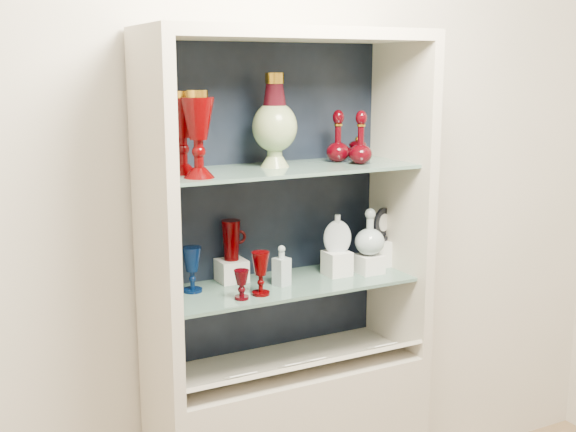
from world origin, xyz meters
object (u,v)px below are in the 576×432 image
pedestal_lamp_right (198,134)px  ruby_pitcher (231,240)px  lidded_bowl (358,148)px  cameo_medallion (383,224)px  pedestal_lamp_left (182,133)px  cobalt_goblet (192,270)px  ruby_decanter_b (338,135)px  ruby_goblet_small (242,285)px  flat_flask (337,233)px  ruby_decanter_a (361,134)px  clear_square_bottle (282,265)px  clear_round_decanter (370,233)px  enamel_urn (275,120)px  ruby_goblet_tall (261,274)px

pedestal_lamp_right → ruby_pitcher: 0.49m
lidded_bowl → cameo_medallion: 0.32m
pedestal_lamp_left → cobalt_goblet: 0.48m
ruby_decanter_b → lidded_bowl: (0.09, 0.01, -0.06)m
ruby_goblet_small → flat_flask: (0.43, 0.10, 0.11)m
ruby_decanter_a → ruby_pitcher: bearing=160.0°
ruby_decanter_a → flat_flask: (-0.06, 0.05, -0.37)m
ruby_goblet_small → clear_square_bottle: (0.19, 0.08, 0.02)m
pedestal_lamp_right → ruby_pitcher: pedestal_lamp_right is taller
pedestal_lamp_left → cobalt_goblet: bearing=48.3°
clear_round_decanter → cameo_medallion: clear_round_decanter is taller
cobalt_goblet → clear_square_bottle: (0.31, -0.07, -0.01)m
enamel_urn → ruby_pitcher: bearing=149.5°
ruby_goblet_tall → ruby_goblet_small: bearing=-169.6°
cobalt_goblet → cameo_medallion: 0.78m
clear_square_bottle → clear_round_decanter: size_ratio=0.87×
ruby_pitcher → clear_square_bottle: size_ratio=1.00×
ruby_decanter_a → clear_square_bottle: ruby_decanter_a is taller
ruby_goblet_small → clear_square_bottle: 0.21m
clear_square_bottle → clear_round_decanter: clear_round_decanter is taller
lidded_bowl → enamel_urn: bearing=-177.8°
pedestal_lamp_right → ruby_pitcher: bearing=46.7°
pedestal_lamp_right → ruby_goblet_tall: 0.53m
ruby_pitcher → ruby_goblet_small: bearing=-107.0°
ruby_goblet_small → lidded_bowl: bearing=14.6°
cobalt_goblet → cameo_medallion: cameo_medallion is taller
pedestal_lamp_left → flat_flask: 0.70m
enamel_urn → ruby_decanter_b: (0.26, 0.01, -0.06)m
lidded_bowl → clear_round_decanter: size_ratio=0.54×
lidded_bowl → flat_flask: size_ratio=0.63×
pedestal_lamp_right → flat_flask: pedestal_lamp_right is taller
pedestal_lamp_left → clear_square_bottle: size_ratio=1.84×
ruby_decanter_b → cobalt_goblet: 0.72m
pedestal_lamp_right → ruby_decanter_a: 0.63m
ruby_goblet_small → clear_round_decanter: bearing=7.1°
ruby_goblet_tall → cobalt_goblet: bearing=144.4°
cobalt_goblet → clear_round_decanter: bearing=-7.2°
ruby_decanter_a → ruby_goblet_tall: ruby_decanter_a is taller
ruby_decanter_a → flat_flask: 0.37m
ruby_decanter_a → ruby_goblet_tall: (-0.41, -0.03, -0.45)m
pedestal_lamp_right → cameo_medallion: 0.89m
ruby_decanter_a → lidded_bowl: ruby_decanter_a is taller
lidded_bowl → clear_round_decanter: 0.32m
clear_round_decanter → cameo_medallion: (0.10, 0.06, 0.01)m
pedestal_lamp_left → ruby_decanter_b: pedestal_lamp_left is taller
ruby_goblet_small → clear_square_bottle: bearing=22.8°
ruby_goblet_tall → clear_square_bottle: ruby_goblet_tall is taller
ruby_decanter_a → ruby_goblet_small: size_ratio=2.12×
ruby_goblet_tall → flat_flask: 0.38m
pedestal_lamp_right → cobalt_goblet: size_ratio=1.73×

